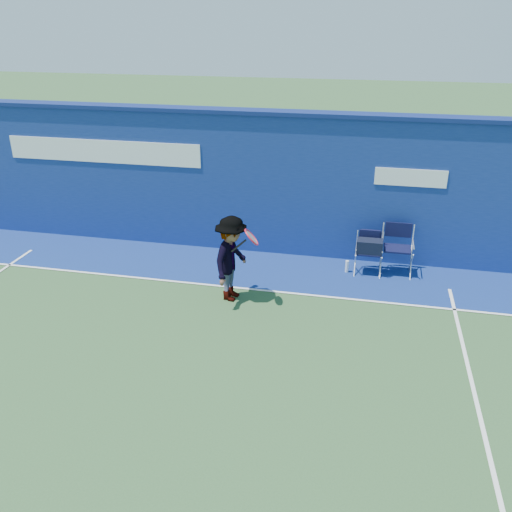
% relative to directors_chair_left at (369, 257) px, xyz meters
% --- Properties ---
extents(ground, '(80.00, 80.00, 0.00)m').
position_rel_directors_chair_left_xyz_m(ground, '(-2.92, -4.42, -0.37)').
color(ground, '#2F512B').
rests_on(ground, ground).
extents(stadium_wall, '(24.00, 0.50, 3.08)m').
position_rel_directors_chair_left_xyz_m(stadium_wall, '(-2.92, 0.78, 1.18)').
color(stadium_wall, navy).
rests_on(stadium_wall, ground).
extents(out_of_bounds_strip, '(24.00, 1.80, 0.01)m').
position_rel_directors_chair_left_xyz_m(out_of_bounds_strip, '(-2.92, -0.32, -0.36)').
color(out_of_bounds_strip, navy).
rests_on(out_of_bounds_strip, ground).
extents(court_lines, '(24.00, 12.00, 0.01)m').
position_rel_directors_chair_left_xyz_m(court_lines, '(-2.92, -3.82, -0.36)').
color(court_lines, white).
rests_on(court_lines, out_of_bounds_strip).
extents(directors_chair_left, '(0.51, 0.48, 0.87)m').
position_rel_directors_chair_left_xyz_m(directors_chair_left, '(0.00, 0.00, 0.00)').
color(directors_chair_left, silver).
rests_on(directors_chair_left, ground).
extents(directors_chair_right, '(0.60, 0.54, 1.01)m').
position_rel_directors_chair_left_xyz_m(directors_chair_right, '(0.55, 0.12, -0.05)').
color(directors_chair_right, silver).
rests_on(directors_chair_right, ground).
extents(water_bottle, '(0.07, 0.07, 0.26)m').
position_rel_directors_chair_left_xyz_m(water_bottle, '(-0.41, -0.05, -0.24)').
color(water_bottle, white).
rests_on(water_bottle, ground).
extents(tennis_player, '(0.96, 1.13, 1.62)m').
position_rel_directors_chair_left_xyz_m(tennis_player, '(-2.44, -1.62, 0.44)').
color(tennis_player, '#EA4738').
rests_on(tennis_player, ground).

